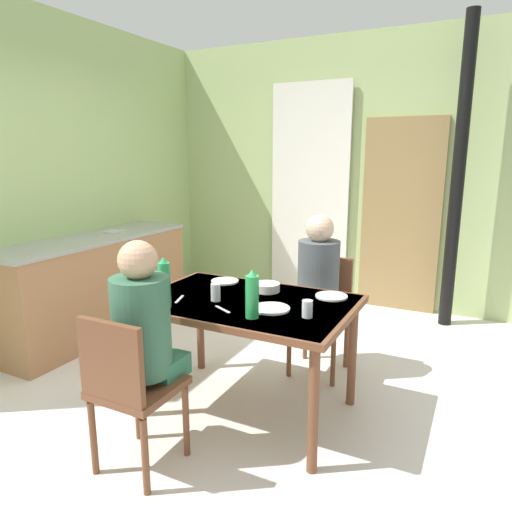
{
  "coord_description": "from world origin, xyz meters",
  "views": [
    {
      "loc": [
        1.54,
        -2.43,
        1.64
      ],
      "look_at": [
        0.26,
        0.13,
        1.0
      ],
      "focal_mm": 32.32,
      "sensor_mm": 36.0,
      "label": 1
    }
  ],
  "objects_px": {
    "person_near_diner": "(143,323)",
    "water_bottle_green_far": "(252,295)",
    "serving_bowl_center": "(267,287)",
    "dining_table": "(245,312)",
    "person_far_diner": "(318,275)",
    "kitchen_counter": "(95,284)",
    "chair_far_diner": "(323,307)",
    "water_bottle_green_near": "(164,284)",
    "chair_near_diner": "(128,385)"
  },
  "relations": [
    {
      "from": "kitchen_counter",
      "to": "person_near_diner",
      "type": "relative_size",
      "value": 2.59
    },
    {
      "from": "chair_near_diner",
      "to": "serving_bowl_center",
      "type": "relative_size",
      "value": 5.12
    },
    {
      "from": "serving_bowl_center",
      "to": "person_far_diner",
      "type": "bearing_deg",
      "value": 65.28
    },
    {
      "from": "chair_near_diner",
      "to": "person_near_diner",
      "type": "height_order",
      "value": "person_near_diner"
    },
    {
      "from": "dining_table",
      "to": "kitchen_counter",
      "type": "bearing_deg",
      "value": 162.51
    },
    {
      "from": "dining_table",
      "to": "chair_near_diner",
      "type": "relative_size",
      "value": 1.52
    },
    {
      "from": "chair_far_diner",
      "to": "person_near_diner",
      "type": "relative_size",
      "value": 1.13
    },
    {
      "from": "person_far_diner",
      "to": "water_bottle_green_far",
      "type": "relative_size",
      "value": 2.8
    },
    {
      "from": "chair_near_diner",
      "to": "person_near_diner",
      "type": "xyz_separation_m",
      "value": [
        -0.0,
        0.14,
        0.28
      ]
    },
    {
      "from": "chair_near_diner",
      "to": "water_bottle_green_far",
      "type": "bearing_deg",
      "value": 51.68
    },
    {
      "from": "dining_table",
      "to": "serving_bowl_center",
      "type": "distance_m",
      "value": 0.25
    },
    {
      "from": "kitchen_counter",
      "to": "water_bottle_green_far",
      "type": "bearing_deg",
      "value": -22.41
    },
    {
      "from": "chair_near_diner",
      "to": "serving_bowl_center",
      "type": "xyz_separation_m",
      "value": [
        0.29,
        1.03,
        0.28
      ]
    },
    {
      "from": "chair_near_diner",
      "to": "kitchen_counter",
      "type": "bearing_deg",
      "value": 139.77
    },
    {
      "from": "kitchen_counter",
      "to": "chair_far_diner",
      "type": "relative_size",
      "value": 2.29
    },
    {
      "from": "chair_near_diner",
      "to": "water_bottle_green_far",
      "type": "xyz_separation_m",
      "value": [
        0.43,
        0.54,
        0.38
      ]
    },
    {
      "from": "kitchen_counter",
      "to": "water_bottle_green_near",
      "type": "bearing_deg",
      "value": -31.16
    },
    {
      "from": "person_near_diner",
      "to": "dining_table",
      "type": "bearing_deg",
      "value": 69.72
    },
    {
      "from": "kitchen_counter",
      "to": "chair_near_diner",
      "type": "distance_m",
      "value": 2.16
    },
    {
      "from": "water_bottle_green_far",
      "to": "water_bottle_green_near",
      "type": "bearing_deg",
      "value": -172.3
    },
    {
      "from": "person_near_diner",
      "to": "serving_bowl_center",
      "type": "height_order",
      "value": "person_near_diner"
    },
    {
      "from": "water_bottle_green_near",
      "to": "water_bottle_green_far",
      "type": "height_order",
      "value": "water_bottle_green_near"
    },
    {
      "from": "serving_bowl_center",
      "to": "chair_near_diner",
      "type": "bearing_deg",
      "value": -105.59
    },
    {
      "from": "dining_table",
      "to": "water_bottle_green_far",
      "type": "bearing_deg",
      "value": -55.01
    },
    {
      "from": "chair_near_diner",
      "to": "serving_bowl_center",
      "type": "bearing_deg",
      "value": 74.41
    },
    {
      "from": "chair_far_diner",
      "to": "person_near_diner",
      "type": "distance_m",
      "value": 1.57
    },
    {
      "from": "water_bottle_green_far",
      "to": "dining_table",
      "type": "bearing_deg",
      "value": 124.99
    },
    {
      "from": "dining_table",
      "to": "person_far_diner",
      "type": "bearing_deg",
      "value": 69.96
    },
    {
      "from": "dining_table",
      "to": "person_far_diner",
      "type": "xyz_separation_m",
      "value": [
        0.24,
        0.66,
        0.11
      ]
    },
    {
      "from": "dining_table",
      "to": "water_bottle_green_far",
      "type": "distance_m",
      "value": 0.38
    },
    {
      "from": "serving_bowl_center",
      "to": "kitchen_counter",
      "type": "bearing_deg",
      "value": 169.21
    },
    {
      "from": "chair_near_diner",
      "to": "chair_far_diner",
      "type": "xyz_separation_m",
      "value": [
        0.49,
        1.6,
        0.0
      ]
    },
    {
      "from": "person_near_diner",
      "to": "water_bottle_green_near",
      "type": "xyz_separation_m",
      "value": [
        -0.11,
        0.33,
        0.11
      ]
    },
    {
      "from": "chair_near_diner",
      "to": "water_bottle_green_far",
      "type": "height_order",
      "value": "water_bottle_green_far"
    },
    {
      "from": "kitchen_counter",
      "to": "dining_table",
      "type": "xyz_separation_m",
      "value": [
        1.9,
        -0.6,
        0.22
      ]
    },
    {
      "from": "person_near_diner",
      "to": "chair_far_diner",
      "type": "bearing_deg",
      "value": 71.59
    },
    {
      "from": "kitchen_counter",
      "to": "dining_table",
      "type": "height_order",
      "value": "kitchen_counter"
    },
    {
      "from": "chair_far_diner",
      "to": "dining_table",
      "type": "bearing_deg",
      "value": 73.17
    },
    {
      "from": "chair_far_diner",
      "to": "water_bottle_green_far",
      "type": "xyz_separation_m",
      "value": [
        -0.06,
        -1.06,
        0.38
      ]
    },
    {
      "from": "dining_table",
      "to": "chair_near_diner",
      "type": "distance_m",
      "value": 0.85
    },
    {
      "from": "dining_table",
      "to": "person_far_diner",
      "type": "height_order",
      "value": "person_far_diner"
    },
    {
      "from": "dining_table",
      "to": "water_bottle_green_far",
      "type": "xyz_separation_m",
      "value": [
        0.18,
        -0.26,
        0.21
      ]
    },
    {
      "from": "person_far_diner",
      "to": "kitchen_counter",
      "type": "bearing_deg",
      "value": 1.75
    },
    {
      "from": "person_near_diner",
      "to": "person_far_diner",
      "type": "height_order",
      "value": "same"
    },
    {
      "from": "person_near_diner",
      "to": "serving_bowl_center",
      "type": "xyz_separation_m",
      "value": [
        0.29,
        0.89,
        -0.0
      ]
    },
    {
      "from": "dining_table",
      "to": "chair_far_diner",
      "type": "relative_size",
      "value": 1.52
    },
    {
      "from": "kitchen_counter",
      "to": "person_near_diner",
      "type": "distance_m",
      "value": 2.1
    },
    {
      "from": "person_near_diner",
      "to": "water_bottle_green_far",
      "type": "height_order",
      "value": "person_near_diner"
    },
    {
      "from": "dining_table",
      "to": "chair_far_diner",
      "type": "xyz_separation_m",
      "value": [
        0.24,
        0.8,
        -0.18
      ]
    },
    {
      "from": "chair_far_diner",
      "to": "person_near_diner",
      "type": "height_order",
      "value": "person_near_diner"
    }
  ]
}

